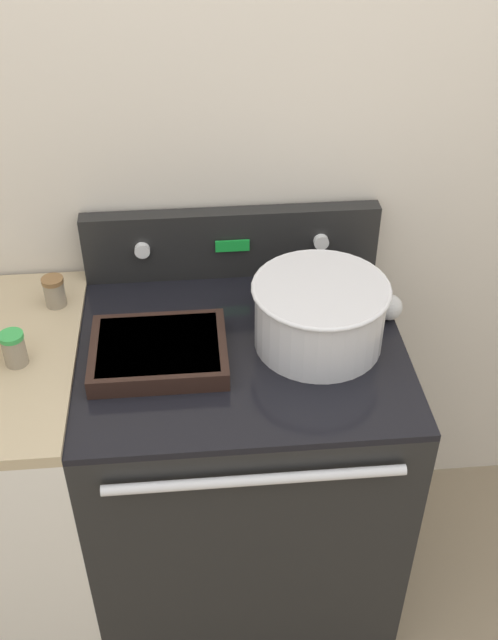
{
  "coord_description": "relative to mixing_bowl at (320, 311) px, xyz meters",
  "views": [
    {
      "loc": [
        -0.11,
        -1.06,
        2.06
      ],
      "look_at": [
        0.02,
        0.36,
        0.98
      ],
      "focal_mm": 42.0,
      "sensor_mm": 36.0,
      "label": 1
    }
  ],
  "objects": [
    {
      "name": "kitchen_wall",
      "position": [
        -0.18,
        0.38,
        0.24
      ],
      "size": [
        8.0,
        0.05,
        2.5
      ],
      "color": "beige",
      "rests_on": "ground_plane"
    },
    {
      "name": "stove_range",
      "position": [
        -0.18,
        0.01,
        -0.55
      ],
      "size": [
        0.79,
        0.71,
        0.92
      ],
      "color": "black",
      "rests_on": "ground_plane"
    },
    {
      "name": "control_panel",
      "position": [
        -0.18,
        0.32,
        0.0
      ],
      "size": [
        0.79,
        0.07,
        0.19
      ],
      "color": "black",
      "rests_on": "stove_range"
    },
    {
      "name": "side_counter",
      "position": [
        -0.81,
        0.01,
        -0.55
      ],
      "size": [
        0.47,
        0.68,
        0.93
      ],
      "color": "silver",
      "rests_on": "ground_plane"
    },
    {
      "name": "mixing_bowl",
      "position": [
        0.0,
        0.0,
        0.0
      ],
      "size": [
        0.32,
        0.32,
        0.17
      ],
      "color": "silver",
      "rests_on": "stove_range"
    },
    {
      "name": "casserole_dish",
      "position": [
        -0.38,
        -0.03,
        -0.07
      ],
      "size": [
        0.32,
        0.25,
        0.05
      ],
      "color": "black",
      "rests_on": "stove_range"
    },
    {
      "name": "ladle",
      "position": [
        0.19,
        0.1,
        -0.06
      ],
      "size": [
        0.07,
        0.28,
        0.07
      ],
      "color": "#B7B7B7",
      "rests_on": "stove_range"
    },
    {
      "name": "spice_jar_brown_cap",
      "position": [
        -0.64,
        0.2,
        -0.04
      ],
      "size": [
        0.06,
        0.06,
        0.08
      ],
      "color": "gray",
      "rests_on": "side_counter"
    },
    {
      "name": "spice_jar_green_cap",
      "position": [
        -0.71,
        -0.03,
        -0.04
      ],
      "size": [
        0.06,
        0.06,
        0.08
      ],
      "color": "gray",
      "rests_on": "side_counter"
    }
  ]
}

